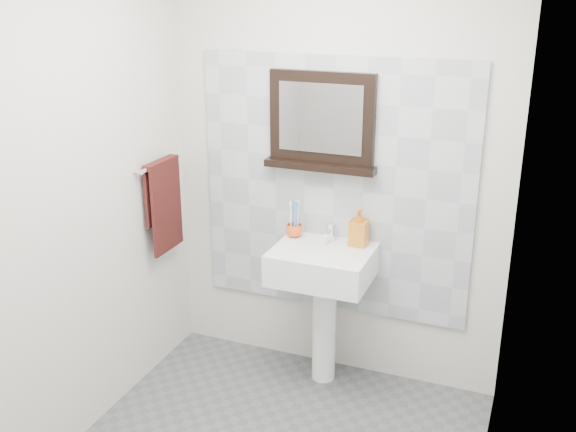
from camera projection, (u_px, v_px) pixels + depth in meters
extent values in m
cube|color=beige|center=(335.00, 171.00, 3.84)|extent=(2.00, 0.01, 2.50)
cube|color=beige|center=(96.00, 366.00, 1.91)|extent=(2.00, 0.01, 2.50)
cube|color=beige|center=(65.00, 208.00, 3.22)|extent=(0.01, 2.20, 2.50)
cube|color=beige|center=(498.00, 272.00, 2.52)|extent=(0.01, 2.20, 2.50)
cube|color=#A7B0B5|center=(334.00, 188.00, 3.86)|extent=(1.60, 0.02, 1.50)
cylinder|color=white|center=(324.00, 327.00, 3.98)|extent=(0.14, 0.14, 0.68)
cube|color=white|center=(322.00, 264.00, 3.78)|extent=(0.55, 0.44, 0.18)
cylinder|color=silver|center=(321.00, 253.00, 3.74)|extent=(0.32, 0.32, 0.02)
cylinder|color=#4C4C4F|center=(321.00, 252.00, 3.74)|extent=(0.04, 0.04, 0.00)
cylinder|color=silver|center=(331.00, 233.00, 3.87)|extent=(0.04, 0.04, 0.09)
cylinder|color=silver|center=(329.00, 232.00, 3.82)|extent=(0.02, 0.10, 0.02)
cube|color=silver|center=(332.00, 224.00, 3.87)|extent=(0.02, 0.07, 0.01)
imported|color=#F3521C|center=(294.00, 231.00, 3.93)|extent=(0.11, 0.11, 0.08)
cylinder|color=white|center=(291.00, 220.00, 3.90)|extent=(0.01, 0.01, 0.19)
cube|color=white|center=(291.00, 203.00, 3.87)|extent=(0.01, 0.01, 0.03)
cylinder|color=#5380BE|center=(296.00, 221.00, 3.89)|extent=(0.01, 0.01, 0.19)
cube|color=#5380BE|center=(296.00, 204.00, 3.86)|extent=(0.01, 0.01, 0.03)
cylinder|color=white|center=(295.00, 219.00, 3.92)|extent=(0.01, 0.01, 0.19)
cube|color=white|center=(295.00, 202.00, 3.89)|extent=(0.01, 0.01, 0.03)
cylinder|color=#5380BE|center=(293.00, 219.00, 3.92)|extent=(0.01, 0.01, 0.19)
cube|color=#5380BE|center=(293.00, 202.00, 3.88)|extent=(0.01, 0.01, 0.03)
cylinder|color=white|center=(298.00, 220.00, 3.90)|extent=(0.01, 0.01, 0.19)
cube|color=white|center=(298.00, 203.00, 3.87)|extent=(0.01, 0.01, 0.03)
cylinder|color=#5380BE|center=(295.00, 221.00, 3.89)|extent=(0.01, 0.01, 0.19)
cube|color=#5380BE|center=(295.00, 204.00, 3.85)|extent=(0.01, 0.01, 0.03)
imported|color=#C74817|center=(359.00, 227.00, 3.78)|extent=(0.10, 0.10, 0.22)
cube|color=black|center=(322.00, 117.00, 3.73)|extent=(0.61, 0.06, 0.51)
cube|color=#99999E|center=(320.00, 118.00, 3.70)|extent=(0.48, 0.01, 0.39)
cube|color=black|center=(320.00, 166.00, 3.80)|extent=(0.65, 0.11, 0.04)
cylinder|color=silver|center=(161.00, 164.00, 3.87)|extent=(0.03, 0.40, 0.03)
cylinder|color=silver|center=(138.00, 171.00, 3.71)|extent=(0.05, 0.02, 0.02)
cylinder|color=silver|center=(173.00, 156.00, 4.04)|extent=(0.05, 0.02, 0.02)
cube|color=black|center=(167.00, 208.00, 3.95)|extent=(0.02, 0.30, 0.52)
cube|color=black|center=(160.00, 193.00, 3.94)|extent=(0.02, 0.30, 0.34)
cube|color=black|center=(161.00, 163.00, 3.87)|extent=(0.06, 0.30, 0.03)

